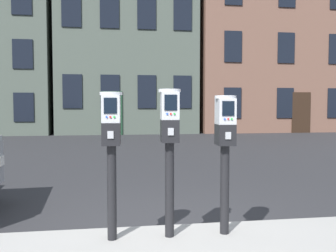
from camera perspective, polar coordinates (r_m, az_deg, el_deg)
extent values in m
plane|color=#28282B|center=(4.10, -0.73, -17.45)|extent=(160.00, 160.00, 0.00)
cylinder|color=black|center=(3.74, -8.47, -9.88)|extent=(0.10, 0.10, 0.92)
cube|color=black|center=(3.65, -8.54, -1.17)|extent=(0.19, 0.25, 0.21)
cube|color=#A5A8AD|center=(3.53, -8.67, -1.32)|extent=(0.06, 0.02, 0.07)
cube|color=#B7BABF|center=(3.64, -8.57, 2.56)|extent=(0.18, 0.24, 0.26)
cube|color=black|center=(3.52, -8.69, 3.05)|extent=(0.12, 0.02, 0.15)
cylinder|color=blue|center=(3.53, -9.25, 1.35)|extent=(0.02, 0.01, 0.02)
cylinder|color=red|center=(3.52, -8.68, 1.35)|extent=(0.02, 0.01, 0.02)
cylinder|color=green|center=(3.52, -8.11, 1.36)|extent=(0.02, 0.01, 0.02)
cylinder|color=#B7BABF|center=(3.64, -8.59, 4.85)|extent=(0.23, 0.23, 0.03)
cylinder|color=black|center=(3.78, 0.23, -9.53)|extent=(0.10, 0.10, 0.94)
cube|color=black|center=(3.70, 0.24, -0.72)|extent=(0.19, 0.25, 0.22)
cube|color=#A5A8AD|center=(3.57, 0.42, -0.86)|extent=(0.06, 0.02, 0.07)
cube|color=#B7BABF|center=(3.69, 0.24, 3.05)|extent=(0.18, 0.24, 0.27)
cube|color=black|center=(3.57, 0.41, 3.56)|extent=(0.12, 0.02, 0.15)
cylinder|color=blue|center=(3.57, -0.15, 1.84)|extent=(0.02, 0.01, 0.02)
cylinder|color=red|center=(3.57, 0.41, 1.84)|extent=(0.02, 0.01, 0.02)
cylinder|color=green|center=(3.57, 0.97, 1.84)|extent=(0.02, 0.01, 0.02)
cylinder|color=#B7BABF|center=(3.69, 0.24, 5.35)|extent=(0.23, 0.23, 0.03)
cylinder|color=black|center=(3.91, 8.54, -9.44)|extent=(0.10, 0.10, 0.90)
cube|color=black|center=(3.83, 8.61, -1.29)|extent=(0.19, 0.25, 0.21)
cube|color=#A5A8AD|center=(3.71, 9.07, -1.44)|extent=(0.06, 0.02, 0.07)
cube|color=#B7BABF|center=(3.82, 8.64, 2.19)|extent=(0.18, 0.24, 0.26)
cube|color=black|center=(3.70, 9.07, 2.63)|extent=(0.12, 0.02, 0.14)
cylinder|color=blue|center=(3.69, 8.54, 1.05)|extent=(0.02, 0.01, 0.02)
cylinder|color=red|center=(3.70, 9.07, 1.05)|extent=(0.02, 0.01, 0.02)
cylinder|color=green|center=(3.71, 9.59, 1.05)|extent=(0.02, 0.01, 0.02)
cylinder|color=#B7BABF|center=(3.82, 8.65, 4.33)|extent=(0.23, 0.23, 0.03)
cube|color=white|center=(6.10, -23.83, -4.83)|extent=(0.05, 0.20, 0.14)
cube|color=black|center=(18.72, -20.93, 2.68)|extent=(0.90, 0.06, 1.34)
cube|color=black|center=(18.87, -21.08, 10.11)|extent=(0.90, 0.06, 1.34)
cube|color=black|center=(19.33, -21.23, 17.31)|extent=(0.90, 0.06, 1.34)
cube|color=#4C564C|center=(21.58, -6.40, 14.51)|extent=(7.03, 5.60, 11.37)
cube|color=black|center=(18.40, -14.22, 5.09)|extent=(0.90, 0.06, 1.60)
cube|color=black|center=(18.32, -8.71, 5.16)|extent=(0.90, 0.06, 1.60)
cube|color=black|center=(18.41, -3.21, 5.19)|extent=(0.90, 0.06, 1.60)
cube|color=black|center=(18.66, 2.19, 5.16)|extent=(0.90, 0.06, 1.60)
cube|color=black|center=(18.92, -14.38, 16.65)|extent=(0.90, 0.06, 1.60)
cube|color=black|center=(18.84, -8.82, 16.77)|extent=(0.90, 0.06, 1.60)
cube|color=black|center=(18.92, -3.25, 16.74)|extent=(0.90, 0.06, 1.60)
cube|color=black|center=(19.17, 2.22, 16.56)|extent=(0.90, 0.06, 1.60)
cube|color=#193823|center=(18.31, -8.46, 1.93)|extent=(1.00, 0.07, 2.10)
cube|color=brown|center=(23.54, 14.05, 13.32)|extent=(8.45, 6.08, 11.24)
cube|color=black|center=(19.30, 9.70, 3.45)|extent=(0.90, 0.06, 1.55)
cube|color=black|center=(20.37, 17.25, 3.34)|extent=(0.90, 0.06, 1.55)
cube|color=black|center=(21.75, 23.95, 3.19)|extent=(0.90, 0.06, 1.55)
cube|color=black|center=(19.52, 9.78, 11.73)|extent=(0.90, 0.06, 1.55)
cube|color=black|center=(20.58, 17.39, 11.19)|extent=(0.90, 0.06, 1.55)
cube|color=black|center=(20.78, 19.43, 1.93)|extent=(1.00, 0.07, 2.10)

